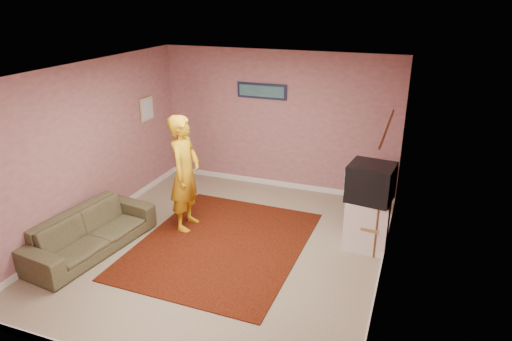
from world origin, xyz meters
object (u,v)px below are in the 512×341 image
(crt_tv, at_px, (371,182))
(chair_b, at_px, (368,217))
(tv_cabinet, at_px, (367,223))
(sofa, at_px, (90,232))
(person, at_px, (185,173))
(chair_a, at_px, (374,185))

(crt_tv, relative_size, chair_b, 1.46)
(tv_cabinet, distance_m, chair_b, 0.17)
(tv_cabinet, xyz_separation_m, chair_b, (0.02, -0.09, 0.15))
(tv_cabinet, xyz_separation_m, sofa, (-3.75, -1.50, -0.09))
(chair_b, bearing_deg, person, -78.84)
(chair_a, relative_size, chair_b, 1.03)
(chair_b, distance_m, sofa, 4.03)
(crt_tv, height_order, person, person)
(tv_cabinet, xyz_separation_m, crt_tv, (-0.01, 0.00, 0.65))
(crt_tv, xyz_separation_m, chair_b, (0.03, -0.09, -0.51))
(tv_cabinet, distance_m, sofa, 4.04)
(chair_b, bearing_deg, chair_a, -171.52)
(chair_a, height_order, chair_b, chair_a)
(tv_cabinet, relative_size, chair_b, 1.63)
(crt_tv, distance_m, sofa, 4.10)
(tv_cabinet, height_order, crt_tv, crt_tv)
(crt_tv, distance_m, chair_b, 0.51)
(crt_tv, xyz_separation_m, person, (-2.77, -0.37, -0.11))
(chair_a, bearing_deg, person, -163.21)
(crt_tv, relative_size, person, 0.37)
(chair_a, bearing_deg, sofa, -156.37)
(tv_cabinet, height_order, chair_b, chair_b)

